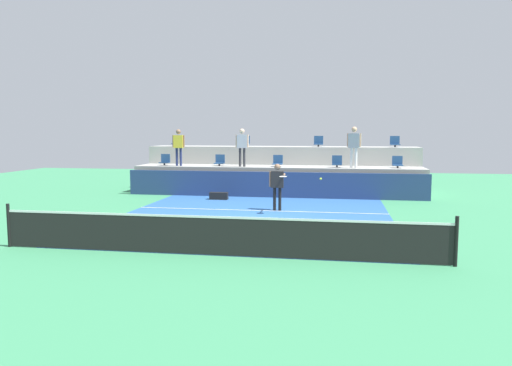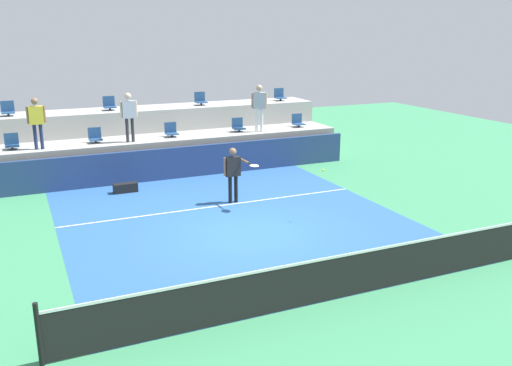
{
  "view_description": "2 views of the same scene",
  "coord_description": "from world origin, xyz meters",
  "px_view_note": "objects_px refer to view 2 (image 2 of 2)",
  "views": [
    {
      "loc": [
        2.73,
        -14.45,
        2.82
      ],
      "look_at": [
        0.34,
        -0.4,
        1.3
      ],
      "focal_mm": 33.86,
      "sensor_mm": 36.0,
      "label": 1
    },
    {
      "loc": [
        -5.19,
        -12.15,
        5.02
      ],
      "look_at": [
        0.24,
        0.06,
        1.29
      ],
      "focal_mm": 38.53,
      "sensor_mm": 36.0,
      "label": 2
    }
  ],
  "objects_px": {
    "stadium_chair_lower_left": "(95,136)",
    "tennis_ball": "(323,170)",
    "stadium_chair_lower_right": "(238,126)",
    "stadium_chair_upper_far_right": "(280,95)",
    "spectator_in_grey": "(36,119)",
    "tennis_player": "(234,170)",
    "stadium_chair_lower_center": "(171,131)",
    "stadium_chair_upper_right": "(200,100)",
    "stadium_chair_lower_far_right": "(298,121)",
    "spectator_in_white": "(259,103)",
    "spectator_leaning_on_rail": "(129,112)",
    "equipment_bag": "(125,188)",
    "stadium_chair_lower_far_left": "(12,143)",
    "stadium_chair_upper_far_left": "(8,110)",
    "stadium_chair_upper_left": "(109,104)"
  },
  "relations": [
    {
      "from": "stadium_chair_upper_left",
      "to": "stadium_chair_upper_far_right",
      "type": "xyz_separation_m",
      "value": [
        7.18,
        0.0,
        0.0
      ]
    },
    {
      "from": "spectator_leaning_on_rail",
      "to": "stadium_chair_lower_far_left",
      "type": "bearing_deg",
      "value": 174.22
    },
    {
      "from": "stadium_chair_lower_left",
      "to": "stadium_chair_lower_right",
      "type": "bearing_deg",
      "value": 0.0
    },
    {
      "from": "equipment_bag",
      "to": "stadium_chair_lower_right",
      "type": "bearing_deg",
      "value": 25.15
    },
    {
      "from": "stadium_chair_lower_left",
      "to": "stadium_chair_lower_right",
      "type": "distance_m",
      "value": 5.36
    },
    {
      "from": "stadium_chair_lower_center",
      "to": "stadium_chair_upper_far_right",
      "type": "distance_m",
      "value": 5.68
    },
    {
      "from": "stadium_chair_lower_far_left",
      "to": "spectator_leaning_on_rail",
      "type": "distance_m",
      "value": 3.9
    },
    {
      "from": "stadium_chair_lower_far_left",
      "to": "stadium_chair_upper_far_right",
      "type": "xyz_separation_m",
      "value": [
        10.68,
        1.8,
        0.85
      ]
    },
    {
      "from": "tennis_player",
      "to": "spectator_in_grey",
      "type": "xyz_separation_m",
      "value": [
        -5.12,
        4.32,
        1.23
      ]
    },
    {
      "from": "stadium_chair_lower_center",
      "to": "tennis_player",
      "type": "bearing_deg",
      "value": -83.03
    },
    {
      "from": "tennis_player",
      "to": "spectator_leaning_on_rail",
      "type": "height_order",
      "value": "spectator_leaning_on_rail"
    },
    {
      "from": "stadium_chair_lower_right",
      "to": "stadium_chair_upper_far_left",
      "type": "relative_size",
      "value": 1.0
    },
    {
      "from": "stadium_chair_lower_left",
      "to": "stadium_chair_lower_far_right",
      "type": "relative_size",
      "value": 1.0
    },
    {
      "from": "stadium_chair_lower_left",
      "to": "stadium_chair_lower_far_right",
      "type": "distance_m",
      "value": 7.96
    },
    {
      "from": "stadium_chair_lower_left",
      "to": "stadium_chair_lower_right",
      "type": "relative_size",
      "value": 1.0
    },
    {
      "from": "stadium_chair_upper_left",
      "to": "tennis_ball",
      "type": "height_order",
      "value": "stadium_chair_upper_left"
    },
    {
      "from": "stadium_chair_lower_right",
      "to": "stadium_chair_upper_far_right",
      "type": "distance_m",
      "value": 3.33
    },
    {
      "from": "stadium_chair_lower_left",
      "to": "tennis_player",
      "type": "bearing_deg",
      "value": -55.12
    },
    {
      "from": "stadium_chair_lower_far_left",
      "to": "stadium_chair_lower_far_right",
      "type": "relative_size",
      "value": 1.0
    },
    {
      "from": "stadium_chair_upper_right",
      "to": "equipment_bag",
      "type": "xyz_separation_m",
      "value": [
        -3.94,
        -4.07,
        -2.16
      ]
    },
    {
      "from": "stadium_chair_lower_center",
      "to": "stadium_chair_upper_far_left",
      "type": "bearing_deg",
      "value": 161.47
    },
    {
      "from": "stadium_chair_lower_center",
      "to": "spectator_in_white",
      "type": "distance_m",
      "value": 3.49
    },
    {
      "from": "stadium_chair_upper_far_right",
      "to": "tennis_player",
      "type": "xyz_separation_m",
      "value": [
        -4.74,
        -6.51,
        -1.29
      ]
    },
    {
      "from": "stadium_chair_lower_left",
      "to": "equipment_bag",
      "type": "height_order",
      "value": "stadium_chair_lower_left"
    },
    {
      "from": "stadium_chair_upper_left",
      "to": "spectator_in_white",
      "type": "distance_m",
      "value": 5.66
    },
    {
      "from": "tennis_player",
      "to": "spectator_in_white",
      "type": "distance_m",
      "value": 5.31
    },
    {
      "from": "spectator_in_white",
      "to": "tennis_ball",
      "type": "xyz_separation_m",
      "value": [
        -1.17,
        -6.76,
        -0.93
      ]
    },
    {
      "from": "stadium_chair_lower_left",
      "to": "tennis_ball",
      "type": "xyz_separation_m",
      "value": [
        4.89,
        -7.15,
        -0.06
      ]
    },
    {
      "from": "stadium_chair_lower_far_left",
      "to": "stadium_chair_upper_far_left",
      "type": "xyz_separation_m",
      "value": [
        -0.01,
        1.8,
        0.85
      ]
    },
    {
      "from": "stadium_chair_lower_far_right",
      "to": "spectator_in_white",
      "type": "bearing_deg",
      "value": -168.51
    },
    {
      "from": "spectator_in_grey",
      "to": "tennis_ball",
      "type": "distance_m",
      "value": 9.58
    },
    {
      "from": "stadium_chair_lower_left",
      "to": "spectator_in_grey",
      "type": "height_order",
      "value": "spectator_in_grey"
    },
    {
      "from": "stadium_chair_lower_center",
      "to": "stadium_chair_lower_far_right",
      "type": "bearing_deg",
      "value": 0.0
    },
    {
      "from": "stadium_chair_lower_left",
      "to": "equipment_bag",
      "type": "xyz_separation_m",
      "value": [
        0.51,
        -2.27,
        -1.31
      ]
    },
    {
      "from": "stadium_chair_lower_center",
      "to": "stadium_chair_upper_right",
      "type": "height_order",
      "value": "stadium_chair_upper_right"
    },
    {
      "from": "stadium_chair_lower_center",
      "to": "equipment_bag",
      "type": "xyz_separation_m",
      "value": [
        -2.19,
        -2.27,
        -1.31
      ]
    },
    {
      "from": "spectator_in_grey",
      "to": "spectator_leaning_on_rail",
      "type": "relative_size",
      "value": 0.98
    },
    {
      "from": "tennis_ball",
      "to": "stadium_chair_lower_center",
      "type": "bearing_deg",
      "value": 107.02
    },
    {
      "from": "stadium_chair_lower_right",
      "to": "tennis_player",
      "type": "height_order",
      "value": "stadium_chair_lower_right"
    },
    {
      "from": "stadium_chair_lower_far_right",
      "to": "stadium_chair_upper_far_left",
      "type": "height_order",
      "value": "stadium_chair_upper_far_left"
    },
    {
      "from": "stadium_chair_lower_far_right",
      "to": "tennis_player",
      "type": "bearing_deg",
      "value": -134.8
    },
    {
      "from": "stadium_chair_lower_left",
      "to": "stadium_chair_upper_left",
      "type": "bearing_deg",
      "value": 64.78
    },
    {
      "from": "stadium_chair_lower_far_left",
      "to": "stadium_chair_upper_far_left",
      "type": "distance_m",
      "value": 1.99
    },
    {
      "from": "stadium_chair_lower_far_right",
      "to": "spectator_leaning_on_rail",
      "type": "bearing_deg",
      "value": -176.78
    },
    {
      "from": "stadium_chair_lower_right",
      "to": "stadium_chair_lower_far_right",
      "type": "xyz_separation_m",
      "value": [
        2.6,
        0.0,
        0.0
      ]
    },
    {
      "from": "stadium_chair_lower_right",
      "to": "equipment_bag",
      "type": "distance_m",
      "value": 5.51
    },
    {
      "from": "stadium_chair_upper_right",
      "to": "tennis_player",
      "type": "relative_size",
      "value": 0.31
    },
    {
      "from": "stadium_chair_lower_far_left",
      "to": "stadium_chair_lower_right",
      "type": "xyz_separation_m",
      "value": [
        8.01,
        0.0,
        0.0
      ]
    },
    {
      "from": "stadium_chair_upper_far_right",
      "to": "spectator_in_grey",
      "type": "distance_m",
      "value": 10.1
    },
    {
      "from": "tennis_player",
      "to": "stadium_chair_lower_right",
      "type": "bearing_deg",
      "value": 66.2
    }
  ]
}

